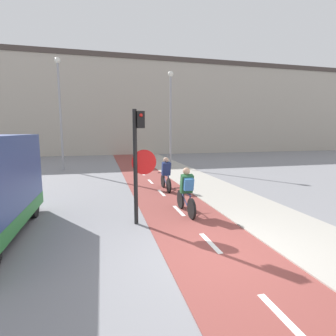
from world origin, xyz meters
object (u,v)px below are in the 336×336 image
object	(u,v)px
street_lamp_sidewalk	(171,110)
cyclist_far	(166,175)
cyclist_near	(186,192)
traffic_light_pole	(138,154)
street_lamp_far	(60,103)

from	to	relation	value
street_lamp_sidewalk	cyclist_far	world-z (taller)	street_lamp_sidewalk
street_lamp_sidewalk	cyclist_near	size ratio (longest dim) A/B	3.79
traffic_light_pole	cyclist_near	world-z (taller)	traffic_light_pole
street_lamp_far	cyclist_far	distance (m)	9.62
traffic_light_pole	street_lamp_sidewalk	size ratio (longest dim) A/B	0.48
street_lamp_sidewalk	traffic_light_pole	bearing A→B (deg)	-109.17
street_lamp_far	cyclist_far	xyz separation A→B (m)	(5.10, -7.31, -3.63)
cyclist_near	cyclist_far	world-z (taller)	cyclist_near
street_lamp_sidewalk	cyclist_near	bearing A→B (deg)	-102.00
street_lamp_far	street_lamp_sidewalk	xyz separation A→B (m)	(7.05, -0.66, -0.31)
traffic_light_pole	street_lamp_sidewalk	distance (m)	11.27
traffic_light_pole	street_lamp_far	xyz separation A→B (m)	(-3.41, 11.13, 2.36)
street_lamp_far	cyclist_far	bearing A→B (deg)	-55.10
traffic_light_pole	street_lamp_sidewalk	bearing A→B (deg)	70.83
street_lamp_far	cyclist_near	bearing A→B (deg)	-65.19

